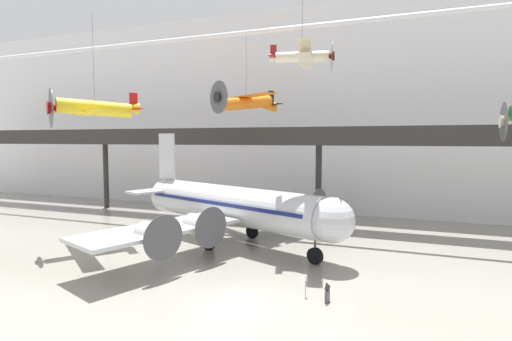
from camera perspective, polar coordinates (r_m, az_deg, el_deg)
ground_plane at (r=24.49m, az=-3.87°, el=-18.64°), size 260.00×260.00×0.00m
hangar_back_wall at (r=53.64m, az=10.85°, el=8.40°), size 140.00×3.00×26.74m
mezzanine_walkway at (r=44.65m, az=8.71°, el=3.97°), size 110.00×3.20×10.97m
ceiling_truss_beam at (r=43.21m, az=7.99°, el=19.71°), size 120.00×0.60×0.60m
airliner_silver_main at (r=37.00m, az=-3.91°, el=-4.95°), size 24.75×28.91×10.25m
suspended_plane_cream_biplane at (r=33.59m, az=6.66°, el=15.88°), size 5.35×6.48×5.61m
suspended_plane_orange_highwing at (r=42.70m, az=-1.37°, el=9.70°), size 8.63×7.84×8.43m
suspended_plane_yellow_lowwing at (r=38.47m, az=-22.02°, el=8.23°), size 8.50×7.89×10.01m
stanchion_barrier at (r=25.52m, az=7.07°, el=-16.90°), size 0.36×0.36×1.08m
info_sign_pedestal at (r=24.98m, az=10.15°, el=-17.09°), size 0.25×0.76×1.24m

